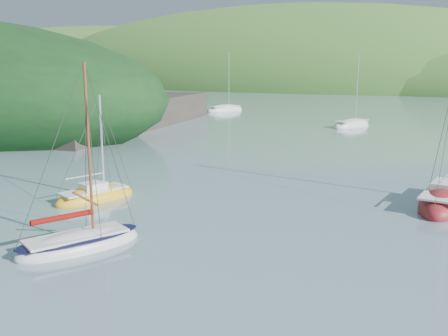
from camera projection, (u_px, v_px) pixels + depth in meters
The scene contains 8 objects.
ground at pixel (129, 271), 18.84m from camera, with size 700.00×700.00×0.00m, color gray.
shoreline_hills at pixel (426, 87), 171.90m from camera, with size 690.00×135.00×56.00m.
daysailer_white at pixel (79, 244), 21.18m from camera, with size 4.00×5.75×8.32m.
sloop_red at pixel (446, 201), 27.77m from camera, with size 3.18×7.81×11.30m.
sailboat_yellow at pixel (95, 197), 28.78m from camera, with size 3.30×5.29×6.56m.
distant_sloop_a at pixel (351, 126), 62.24m from camera, with size 4.50×7.12×9.58m.
distant_sloop_c at pixel (225, 110), 82.94m from camera, with size 5.03×7.81×10.52m.
mooring_buoys at pixel (253, 228), 23.38m from camera, with size 22.92×10.32×0.46m.
Camera 1 is at (11.53, -13.83, 7.66)m, focal length 40.00 mm.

